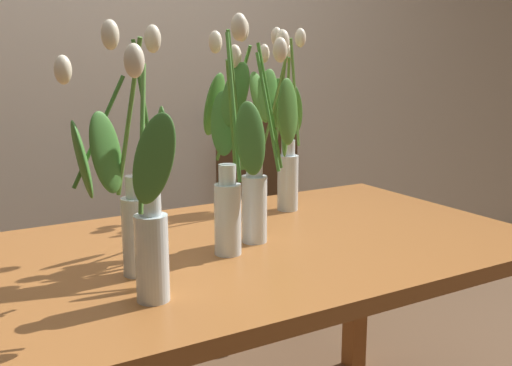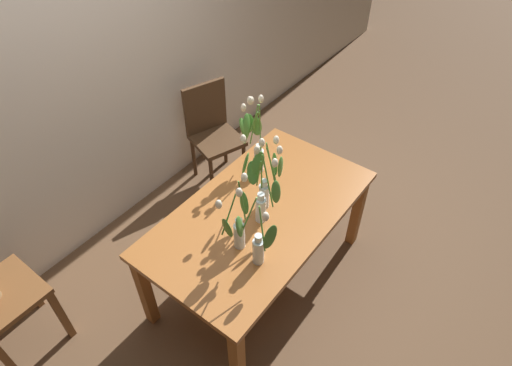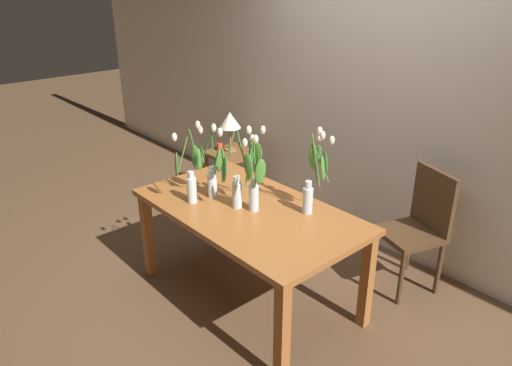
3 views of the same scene
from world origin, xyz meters
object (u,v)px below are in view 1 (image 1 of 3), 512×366
at_px(tulip_vase_4, 144,216).
at_px(tulip_vase_0, 282,135).
at_px(tulip_vase_1, 231,168).
at_px(tulip_vase_3, 257,162).
at_px(dining_chair, 261,207).
at_px(tulip_vase_2, 132,201).
at_px(dining_table, 240,277).

bearing_deg(tulip_vase_4, tulip_vase_0, 38.26).
bearing_deg(tulip_vase_0, tulip_vase_1, -137.74).
bearing_deg(tulip_vase_3, dining_chair, 58.54).
xyz_separation_m(tulip_vase_2, tulip_vase_4, (-0.03, -0.16, 0.01)).
xyz_separation_m(tulip_vase_0, tulip_vase_3, (-0.26, -0.29, -0.02)).
relative_size(tulip_vase_3, dining_chair, 0.60).
bearing_deg(dining_table, dining_chair, 56.50).
xyz_separation_m(dining_table, tulip_vase_1, (-0.05, -0.04, 0.31)).
bearing_deg(dining_chair, tulip_vase_3, -121.46).
xyz_separation_m(tulip_vase_2, dining_chair, (1.01, 1.12, -0.39)).
bearing_deg(tulip_vase_3, tulip_vase_1, -155.02).
bearing_deg(dining_chair, tulip_vase_1, -124.16).
xyz_separation_m(tulip_vase_0, dining_chair, (0.38, 0.76, -0.46)).
distance_m(tulip_vase_1, tulip_vase_2, 0.27).
xyz_separation_m(tulip_vase_4, dining_chair, (1.04, 1.28, -0.40)).
relative_size(dining_table, tulip_vase_4, 2.85).
xyz_separation_m(tulip_vase_3, dining_chair, (0.64, 1.05, -0.43)).
distance_m(dining_table, tulip_vase_0, 0.55).
bearing_deg(tulip_vase_4, tulip_vase_1, 32.63).
height_order(tulip_vase_2, tulip_vase_4, tulip_vase_4).
xyz_separation_m(tulip_vase_1, tulip_vase_4, (-0.30, -0.19, -0.04)).
height_order(tulip_vase_2, tulip_vase_3, tulip_vase_3).
height_order(tulip_vase_3, tulip_vase_4, tulip_vase_4).
relative_size(dining_table, tulip_vase_2, 2.88).
bearing_deg(tulip_vase_2, dining_chair, 48.05).
bearing_deg(tulip_vase_0, dining_table, -137.76).
xyz_separation_m(tulip_vase_2, tulip_vase_3, (0.37, 0.08, 0.04)).
bearing_deg(tulip_vase_4, dining_table, 34.11).
bearing_deg(tulip_vase_3, dining_table, -174.80).
height_order(tulip_vase_4, dining_chair, tulip_vase_4).
distance_m(dining_table, tulip_vase_4, 0.50).
relative_size(tulip_vase_1, tulip_vase_3, 1.05).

